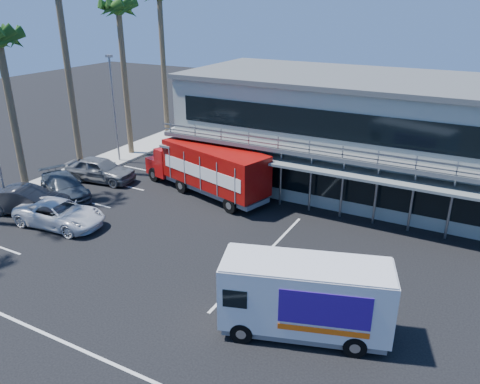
% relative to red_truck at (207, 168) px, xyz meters
% --- Properties ---
extents(ground, '(120.00, 120.00, 0.00)m').
position_rel_red_truck_xyz_m(ground, '(4.65, -8.69, -1.81)').
color(ground, black).
rests_on(ground, ground).
extents(building, '(22.40, 12.00, 7.30)m').
position_rel_red_truck_xyz_m(building, '(7.65, 6.25, 1.84)').
color(building, '#9EA597').
rests_on(building, ground).
extents(curb_strip, '(3.00, 32.00, 0.16)m').
position_rel_red_truck_xyz_m(curb_strip, '(-10.35, -2.69, -1.73)').
color(curb_strip, '#A5A399').
rests_on(curb_strip, ground).
extents(palm_c, '(2.80, 2.80, 10.75)m').
position_rel_red_truck_xyz_m(palm_c, '(-10.25, -5.69, 7.40)').
color(palm_c, brown).
rests_on(palm_c, ground).
extents(palm_e, '(2.80, 2.80, 12.25)m').
position_rel_red_truck_xyz_m(palm_e, '(-10.05, 4.31, 8.76)').
color(palm_e, brown).
rests_on(palm_e, ground).
extents(palm_f, '(2.80, 2.80, 13.25)m').
position_rel_red_truck_xyz_m(palm_f, '(-10.45, 9.81, 9.66)').
color(palm_f, brown).
rests_on(palm_f, ground).
extents(light_pole_far, '(0.50, 0.25, 8.09)m').
position_rel_red_truck_xyz_m(light_pole_far, '(-9.55, 2.31, 2.69)').
color(light_pole_far, gray).
rests_on(light_pole_far, ground).
extents(red_truck, '(10.04, 4.89, 3.30)m').
position_rel_red_truck_xyz_m(red_truck, '(0.00, 0.00, 0.00)').
color(red_truck, '#A60D0D').
rests_on(red_truck, ground).
extents(white_van, '(6.53, 3.90, 3.02)m').
position_rel_red_truck_xyz_m(white_van, '(10.44, -9.99, -0.21)').
color(white_van, silver).
rests_on(white_van, ground).
extents(parked_car_b, '(5.11, 3.24, 1.59)m').
position_rel_red_truck_xyz_m(parked_car_b, '(-7.85, -7.49, -1.02)').
color(parked_car_b, black).
rests_on(parked_car_b, ground).
extents(parked_car_c, '(5.39, 2.86, 1.44)m').
position_rel_red_truck_xyz_m(parked_car_c, '(-4.85, -7.78, -1.09)').
color(parked_car_c, silver).
rests_on(parked_car_c, ground).
extents(parked_car_d, '(5.34, 3.84, 1.44)m').
position_rel_red_truck_xyz_m(parked_car_d, '(-7.85, -4.69, -1.09)').
color(parked_car_d, '#323A43').
rests_on(parked_car_d, ground).
extents(parked_car_e, '(5.21, 2.70, 1.69)m').
position_rel_red_truck_xyz_m(parked_car_e, '(-7.85, -1.49, -0.96)').
color(parked_car_e, slate).
rests_on(parked_car_e, ground).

